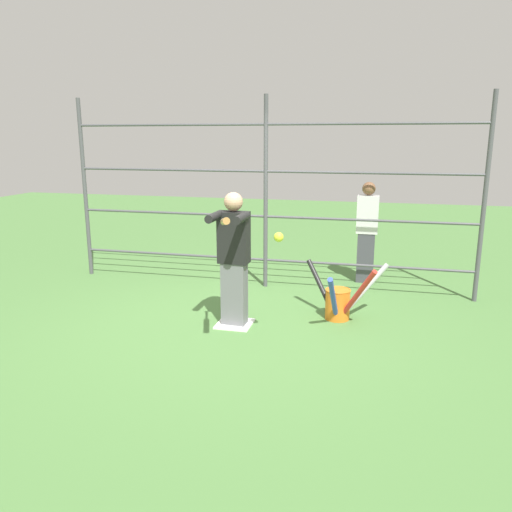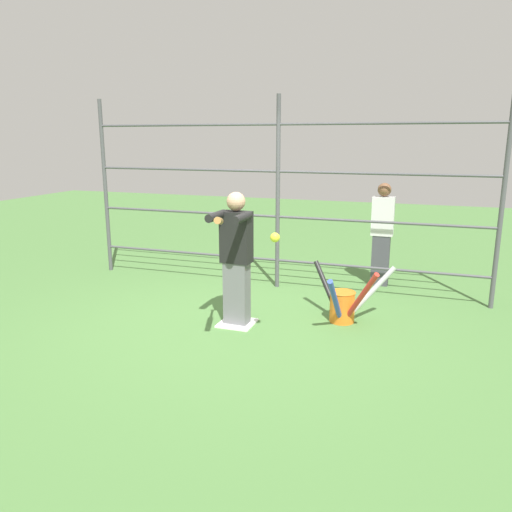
# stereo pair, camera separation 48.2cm
# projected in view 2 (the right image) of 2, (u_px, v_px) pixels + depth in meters

# --- Properties ---
(ground_plane) EXTENTS (24.00, 24.00, 0.00)m
(ground_plane) POSITION_uv_depth(u_px,v_px,m) (237.00, 324.00, 5.82)
(ground_plane) COLOR #4C7A3D
(home_plate) EXTENTS (0.40, 0.40, 0.02)m
(home_plate) POSITION_uv_depth(u_px,v_px,m) (237.00, 323.00, 5.82)
(home_plate) COLOR white
(home_plate) RESTS_ON ground
(fence_backstop) EXTENTS (5.77, 0.06, 2.70)m
(fence_backstop) POSITION_uv_depth(u_px,v_px,m) (278.00, 194.00, 6.98)
(fence_backstop) COLOR #4C4C51
(fence_backstop) RESTS_ON ground
(batter) EXTENTS (0.40, 0.53, 1.54)m
(batter) POSITION_uv_depth(u_px,v_px,m) (236.00, 255.00, 5.62)
(batter) COLOR slate
(batter) RESTS_ON ground
(baseball_bat_swinging) EXTENTS (0.33, 0.76, 0.19)m
(baseball_bat_swinging) POSITION_uv_depth(u_px,v_px,m) (219.00, 221.00, 4.68)
(baseball_bat_swinging) COLOR black
(softball_in_flight) EXTENTS (0.10, 0.10, 0.10)m
(softball_in_flight) POSITION_uv_depth(u_px,v_px,m) (275.00, 237.00, 4.86)
(softball_in_flight) COLOR yellow
(bat_bucket) EXTENTS (1.03, 1.03, 0.74)m
(bat_bucket) POSITION_uv_depth(u_px,v_px,m) (344.00, 304.00, 5.83)
(bat_bucket) COLOR orange
(bat_bucket) RESTS_ON ground
(bystander_behind_fence) EXTENTS (0.31, 0.19, 1.50)m
(bystander_behind_fence) POSITION_uv_depth(u_px,v_px,m) (382.00, 233.00, 7.20)
(bystander_behind_fence) COLOR #3F3F47
(bystander_behind_fence) RESTS_ON ground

